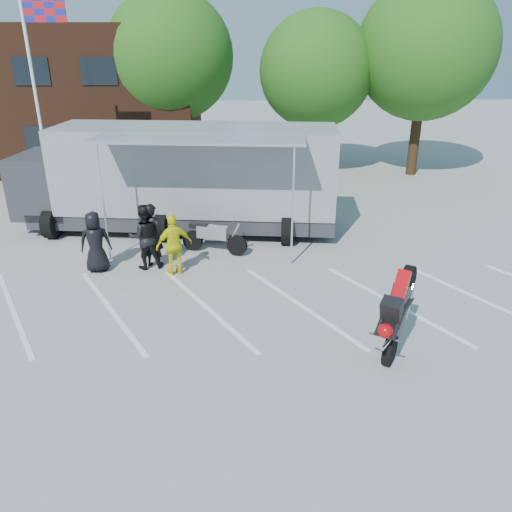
{
  "coord_description": "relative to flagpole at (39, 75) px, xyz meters",
  "views": [
    {
      "loc": [
        0.96,
        -10.18,
        6.18
      ],
      "look_at": [
        1.48,
        1.19,
        1.3
      ],
      "focal_mm": 35.0,
      "sensor_mm": 36.0,
      "label": 1
    }
  ],
  "objects": [
    {
      "name": "spectator_leather_a",
      "position": [
        3.2,
        -6.64,
        -4.15
      ],
      "size": [
        0.97,
        0.72,
        1.8
      ],
      "primitive_type": "imported",
      "rotation": [
        0.0,
        0.0,
        3.32
      ],
      "color": "black",
      "rests_on": "ground"
    },
    {
      "name": "ground",
      "position": [
        6.24,
        -10.0,
        -5.05
      ],
      "size": [
        100.0,
        100.0,
        0.0
      ],
      "primitive_type": "plane",
      "color": "gray",
      "rests_on": "ground"
    },
    {
      "name": "office_building",
      "position": [
        -3.76,
        8.0,
        -1.55
      ],
      "size": [
        18.0,
        8.0,
        7.0
      ],
      "primitive_type": "cube",
      "color": "#462616",
      "rests_on": "ground"
    },
    {
      "name": "spectator_leather_c",
      "position": [
        4.6,
        -6.48,
        -4.08
      ],
      "size": [
        1.09,
        0.94,
        1.96
      ],
      "primitive_type": "imported",
      "rotation": [
        0.0,
        0.0,
        3.37
      ],
      "color": "black",
      "rests_on": "ground"
    },
    {
      "name": "flagpole",
      "position": [
        0.0,
        0.0,
        0.0
      ],
      "size": [
        1.61,
        0.12,
        8.0
      ],
      "color": "white",
      "rests_on": "ground"
    },
    {
      "name": "spectator_leather_b",
      "position": [
        4.79,
        -6.39,
        -4.08
      ],
      "size": [
        0.84,
        0.71,
        1.95
      ],
      "primitive_type": "imported",
      "rotation": [
        0.0,
        0.0,
        2.74
      ],
      "color": "black",
      "rests_on": "ground"
    },
    {
      "name": "spectator_hivis",
      "position": [
        5.49,
        -6.98,
        -4.15
      ],
      "size": [
        1.14,
        0.83,
        1.8
      ],
      "primitive_type": "imported",
      "rotation": [
        0.0,
        0.0,
        3.57
      ],
      "color": "#E9E80C",
      "rests_on": "ground"
    },
    {
      "name": "tree_mid",
      "position": [
        11.24,
        5.0,
        -0.11
      ],
      "size": [
        5.44,
        5.44,
        7.68
      ],
      "color": "#382314",
      "rests_on": "ground"
    },
    {
      "name": "parking_bay_lines",
      "position": [
        6.24,
        -9.0,
        -5.05
      ],
      "size": [
        18.09,
        13.33,
        0.01
      ],
      "primitive_type": "cube",
      "rotation": [
        0.0,
        0.0,
        0.52
      ],
      "color": "white",
      "rests_on": "ground"
    },
    {
      "name": "tree_right",
      "position": [
        16.24,
        4.5,
        0.82
      ],
      "size": [
        6.46,
        6.46,
        9.12
      ],
      "color": "#382314",
      "rests_on": "ground"
    },
    {
      "name": "transporter_truck",
      "position": [
        5.45,
        -3.27,
        -5.05
      ],
      "size": [
        12.02,
        6.83,
        3.64
      ],
      "primitive_type": null,
      "rotation": [
        0.0,
        0.0,
        -0.12
      ],
      "color": "gray",
      "rests_on": "ground"
    },
    {
      "name": "stunt_bike_rider",
      "position": [
        10.74,
        -11.04,
        -5.05
      ],
      "size": [
        1.71,
        2.0,
        2.15
      ],
      "primitive_type": null,
      "rotation": [
        0.0,
        0.0,
        -0.58
      ],
      "color": "black",
      "rests_on": "ground"
    },
    {
      "name": "tree_left",
      "position": [
        4.24,
        6.0,
        0.51
      ],
      "size": [
        6.12,
        6.12,
        8.64
      ],
      "color": "#382314",
      "rests_on": "ground"
    },
    {
      "name": "parked_motorcycle",
      "position": [
        6.57,
        -5.43,
        -5.05
      ],
      "size": [
        2.31,
        1.42,
        1.15
      ],
      "primitive_type": null,
      "rotation": [
        0.0,
        0.0,
        1.23
      ],
      "color": "#ACACB1",
      "rests_on": "ground"
    }
  ]
}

